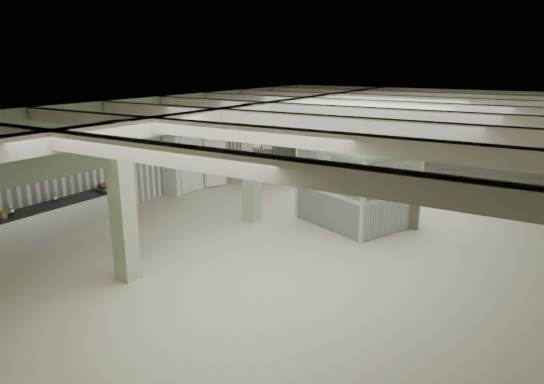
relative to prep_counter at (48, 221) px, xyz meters
The scene contains 30 objects.
floor 8.41m from the prep_counter, 38.84° to the left, with size 20.00×20.00×0.00m, color beige.
ceiling 8.96m from the prep_counter, 38.84° to the left, with size 14.00×20.00×0.02m, color beige.
wall_back 16.66m from the prep_counter, 66.81° to the left, with size 14.00×0.02×3.60m, color #91A685.
wall_front 8.18m from the prep_counter, 35.90° to the right, with size 14.00×0.02×3.60m, color #91A685.
wall_left 5.45m from the prep_counter, 94.99° to the left, with size 0.02×20.00×3.60m, color #91A685.
wainscot_left 5.29m from the prep_counter, 94.72° to the left, with size 0.05×19.90×1.50m, color white.
wainscot_back 16.59m from the prep_counter, 66.77° to the left, with size 13.90×0.05×1.50m, color white.
girder 7.25m from the prep_counter, 52.50° to the left, with size 0.45×19.90×0.40m, color beige.
beam_a 7.52m from the prep_counter, 18.86° to the right, with size 13.90×0.35×0.32m, color beige.
beam_b 7.18m from the prep_counter, ahead, with size 13.90×0.35×0.32m, color beige.
beam_c 7.69m from the prep_counter, 22.92° to the left, with size 13.90×0.35×0.32m, color beige.
beam_d 8.90m from the prep_counter, 38.84° to the left, with size 13.90×0.35×0.32m, color beige.
beam_e 10.58m from the prep_counter, 49.90° to the left, with size 13.90×0.35×0.32m, color beige.
beam_f 12.53m from the prep_counter, 57.50° to the left, with size 13.90×0.35×0.32m, color beige.
beam_g 14.65m from the prep_counter, 62.87° to the left, with size 13.90×0.35×0.32m, color beige.
column_a 4.32m from the prep_counter, 10.30° to the right, with size 0.42×0.42×3.60m, color #A5B995.
column_b 6.03m from the prep_counter, 46.56° to the left, with size 0.42×0.42×3.60m, color #A5B995.
column_c 10.20m from the prep_counter, 66.44° to the left, with size 0.42×0.42×3.60m, color #A5B995.
column_d 13.93m from the prep_counter, 73.06° to the left, with size 0.42×0.42×3.60m, color #A5B995.
pendant_front 7.51m from the prep_counter, ahead, with size 0.44×0.44×0.22m, color #2B392B.
pendant_mid 9.46m from the prep_counter, 39.32° to the left, with size 0.44×0.44×0.22m, color #2B392B.
pendant_back 13.12m from the prep_counter, 56.82° to the left, with size 0.44×0.44×0.22m, color #2B392B.
prep_counter is the anchor object (origin of this frame).
pitcher_near 0.69m from the prep_counter, 108.14° to the left, with size 0.18×0.21×0.27m, color silver, non-canonical shape.
pitcher_far 1.15m from the prep_counter, 88.75° to the right, with size 0.19×0.22×0.28m, color silver, non-canonical shape.
veg_colander 2.08m from the prep_counter, 90.31° to the left, with size 0.50×0.50×0.23m, color #45464B, non-canonical shape.
orange_bowl 1.31m from the prep_counter, 90.27° to the right, with size 0.27×0.27×0.10m, color #B2B2B7.
walkin_cooler 6.30m from the prep_counter, 90.77° to the left, with size 0.99×2.42×2.22m.
guard_booth 9.07m from the prep_counter, 40.45° to the left, with size 3.81×3.55×2.45m.
filing_cabinet 10.51m from the prep_counter, 36.81° to the left, with size 0.43×0.62×1.34m, color #55594A.
Camera 1 is at (5.67, -12.88, 4.81)m, focal length 32.00 mm.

